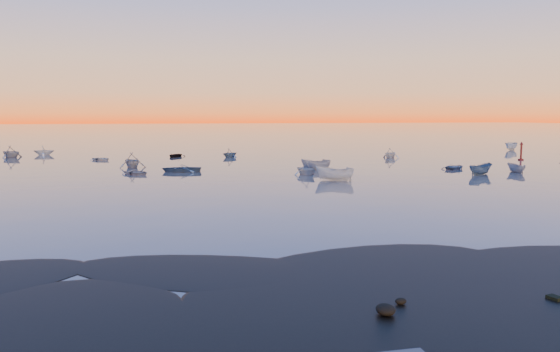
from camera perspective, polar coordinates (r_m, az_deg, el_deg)
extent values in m
plane|color=#655A54|center=(123.14, -7.37, 3.17)|extent=(600.00, 600.00, 0.00)
imported|color=#3E5877|center=(67.60, 20.20, 0.15)|extent=(2.84, 4.03, 1.29)
imported|color=silver|center=(63.25, 2.72, 0.13)|extent=(3.73, 2.76, 1.19)
cylinder|color=#4D1110|center=(91.33, 23.85, 1.56)|extent=(0.82, 0.82, 0.27)
cylinder|color=#4D1110|center=(91.25, 23.89, 2.28)|extent=(0.29, 0.29, 2.37)
cone|color=#4D1110|center=(91.17, 23.93, 3.16)|extent=(0.55, 0.55, 0.46)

